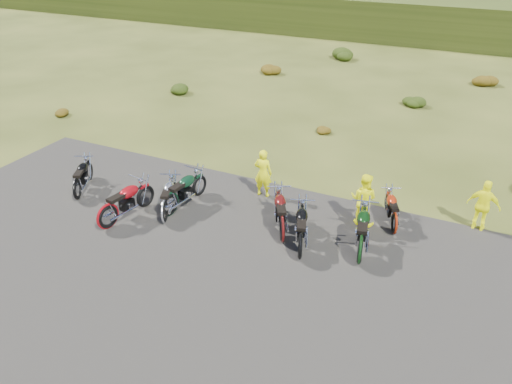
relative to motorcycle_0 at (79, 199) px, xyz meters
The scene contains 21 objects.
ground 5.73m from the motorcycle_0, ahead, with size 300.00×300.00×0.00m, color #333E14.
gravel_pad 6.14m from the motorcycle_0, 21.16° to the right, with size 20.00×12.00×0.04m, color black.
hill_slope 50.11m from the motorcycle_0, 83.44° to the left, with size 300.00×46.00×3.00m, color #2E3C14, non-canonical shape.
shrub_0 8.54m from the motorcycle_0, 137.33° to the left, with size 0.77×0.77×0.45m, color #61340C.
shrub_1 11.59m from the motorcycle_0, 106.94° to the left, with size 1.03×1.03×0.61m, color #20360D.
shrub_2 16.40m from the motorcycle_0, 91.67° to the left, with size 1.30×1.30×0.77m, color #61340C.
shrub_3 21.82m from the motorcycle_0, 83.62° to the left, with size 1.56×1.56×0.92m, color #20360D.
shrub_4 10.45m from the motorcycle_0, 59.35° to the left, with size 0.77×0.77×0.45m, color #61340C.
shrub_5 16.49m from the motorcycle_0, 60.07° to the left, with size 1.03×1.03×0.61m, color #20360D.
shrub_6 22.53m from the motorcycle_0, 60.41° to the left, with size 1.30×1.30×0.77m, color #61340C.
motorcycle_0 is the anchor object (origin of this frame).
motorcycle_1 2.30m from the motorcycle_0, 24.81° to the right, with size 2.28×0.76×1.19m, color maroon, non-canonical shape.
motorcycle_2 3.36m from the motorcycle_0, ahead, with size 2.21×0.74×1.16m, color black, non-canonical shape.
motorcycle_3 3.38m from the motorcycle_0, ahead, with size 2.04×0.68×1.07m, color silver, non-canonical shape.
motorcycle_4 7.02m from the motorcycle_0, ahead, with size 2.19×0.73×1.15m, color #4D0D0C, non-canonical shape.
motorcycle_5 7.75m from the motorcycle_0, ahead, with size 2.19×0.73×1.15m, color black, non-canonical shape.
motorcycle_6 10.09m from the motorcycle_0, 13.97° to the left, with size 1.85×0.62×0.97m, color #A0240B, non-canonical shape.
motorcycle_7 9.28m from the motorcycle_0, ahead, with size 2.31×0.77×1.21m, color black, non-canonical shape.
person_middle 6.14m from the motorcycle_0, 27.89° to the left, with size 0.60×0.39×1.64m, color #FDFF0D.
person_right_a 9.19m from the motorcycle_0, 16.26° to the left, with size 0.79×0.62×1.63m, color #FDFF0D.
person_right_b 12.61m from the motorcycle_0, 17.26° to the left, with size 0.93×0.39×1.59m, color #FDFF0D.
Camera 1 is at (5.72, -10.17, 8.14)m, focal length 35.00 mm.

